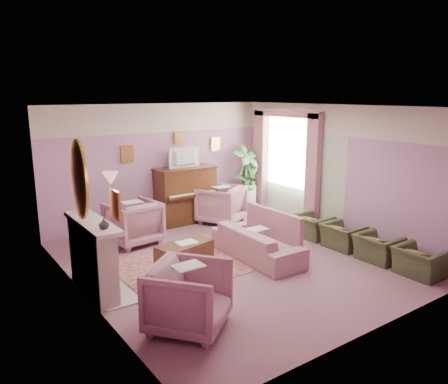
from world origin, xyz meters
TOP-DOWN VIEW (x-y plane):
  - floor at (0.00, 0.00)m, footprint 5.50×6.00m
  - ceiling at (0.00, 0.00)m, footprint 5.50×6.00m
  - wall_back at (0.00, 3.00)m, footprint 5.50×0.02m
  - wall_front at (0.00, -3.00)m, footprint 5.50×0.02m
  - wall_left at (-2.75, 0.00)m, footprint 0.02×6.00m
  - wall_right at (2.75, 0.00)m, footprint 0.02×6.00m
  - picture_rail_band at (0.00, 2.99)m, footprint 5.50×0.01m
  - stripe_panel at (2.73, 1.30)m, footprint 0.01×3.00m
  - fireplace_surround at (-2.59, 0.20)m, footprint 0.30×1.40m
  - fireplace_inset at (-2.49, 0.20)m, footprint 0.18×0.72m
  - fire_ember at (-2.45, 0.20)m, footprint 0.06×0.54m
  - mantel_shelf at (-2.56, 0.20)m, footprint 0.40×1.55m
  - hearth at (-2.39, 0.20)m, footprint 0.55×1.50m
  - mirror_frame at (-2.70, 0.20)m, footprint 0.04×0.72m
  - mirror_glass at (-2.67, 0.20)m, footprint 0.01×0.60m
  - sconce_shade at (-2.62, -0.85)m, footprint 0.20×0.20m
  - piano at (0.50, 2.68)m, footprint 1.40×0.60m
  - piano_keyshelf at (0.50, 2.33)m, footprint 1.30×0.12m
  - piano_keys at (0.50, 2.33)m, footprint 1.20×0.08m
  - piano_top at (0.50, 2.68)m, footprint 1.45×0.65m
  - television at (0.50, 2.63)m, footprint 0.80×0.12m
  - print_back_left at (-0.80, 2.96)m, footprint 0.30×0.03m
  - print_back_right at (1.55, 2.96)m, footprint 0.26×0.03m
  - print_back_mid at (0.50, 2.96)m, footprint 0.22×0.03m
  - print_left_wall at (-2.71, -1.20)m, footprint 0.03×0.28m
  - window_blind at (2.70, 1.55)m, footprint 0.03×1.40m
  - curtain_left at (2.62, 0.63)m, footprint 0.16×0.34m
  - curtain_right at (2.62, 2.47)m, footprint 0.16×0.34m
  - pelmet at (2.62, 1.55)m, footprint 0.16×2.20m
  - mantel_plant at (-2.55, 0.75)m, footprint 0.16×0.16m
  - mantel_vase at (-2.55, -0.30)m, footprint 0.16×0.16m
  - area_rug at (-0.83, 0.27)m, footprint 2.57×1.90m
  - coffee_table at (-0.94, 0.26)m, footprint 1.08×0.70m
  - table_paper at (-0.89, 0.26)m, footprint 0.35×0.28m
  - sofa at (0.39, -0.13)m, footprint 0.66×1.99m
  - sofa_throw at (0.79, -0.13)m, footprint 0.10×1.51m
  - floral_armchair_left at (-1.16, 1.96)m, footprint 0.95×0.95m
  - floral_armchair_right at (1.16, 2.14)m, footprint 0.95×0.95m
  - floral_armchair_front at (-1.93, -1.58)m, footprint 0.95×0.95m
  - olive_chair_a at (2.13, -2.34)m, footprint 0.53×0.76m
  - olive_chair_b at (2.13, -1.52)m, footprint 0.53×0.76m
  - olive_chair_c at (2.13, -0.70)m, footprint 0.53×0.76m
  - olive_chair_d at (2.13, 0.12)m, footprint 0.53×0.76m
  - side_table at (2.25, 2.58)m, footprint 0.52×0.52m
  - side_plant_big at (2.25, 2.58)m, footprint 0.30×0.30m
  - side_plant_small at (2.37, 2.48)m, footprint 0.16×0.16m
  - palm_pot at (2.20, 2.52)m, footprint 0.34×0.34m
  - palm_plant at (2.20, 2.52)m, footprint 0.76×0.76m

SIDE VIEW (x-z plane):
  - floor at x=0.00m, z-range -0.01..0.01m
  - area_rug at x=-0.83m, z-range 0.00..0.01m
  - hearth at x=-2.39m, z-range 0.00..0.02m
  - palm_pot at x=2.20m, z-range 0.00..0.34m
  - fire_ember at x=-2.45m, z-range 0.17..0.27m
  - coffee_table at x=-0.94m, z-range 0.00..0.45m
  - olive_chair_a at x=2.13m, z-range 0.00..0.66m
  - olive_chair_b at x=2.13m, z-range 0.00..0.66m
  - olive_chair_c at x=2.13m, z-range 0.00..0.66m
  - olive_chair_d at x=2.13m, z-range 0.00..0.66m
  - side_table at x=2.25m, z-range 0.00..0.70m
  - fireplace_inset at x=-2.49m, z-range 0.06..0.74m
  - sofa at x=0.39m, z-range 0.00..0.81m
  - table_paper at x=-0.89m, z-range 0.45..0.46m
  - floral_armchair_left at x=-1.16m, z-range 0.00..0.99m
  - floral_armchair_right at x=1.16m, z-range 0.00..0.99m
  - floral_armchair_front at x=-1.93m, z-range 0.00..0.99m
  - fireplace_surround at x=-2.59m, z-range 0.00..1.10m
  - sofa_throw at x=0.79m, z-range 0.32..0.88m
  - piano at x=0.50m, z-range 0.00..1.30m
  - piano_keyshelf at x=0.50m, z-range 0.69..0.75m
  - piano_keys at x=0.50m, z-range 0.75..0.77m
  - side_plant_small at x=2.37m, z-range 0.70..0.98m
  - side_plant_big at x=2.25m, z-range 0.70..1.04m
  - palm_plant at x=2.20m, z-range 0.34..1.78m
  - stripe_panel at x=2.73m, z-range 0.00..2.15m
  - mantel_shelf at x=-2.56m, z-range 1.09..1.16m
  - mantel_vase at x=-2.55m, z-range 1.15..1.31m
  - mantel_plant at x=-2.55m, z-range 1.15..1.43m
  - curtain_left at x=2.62m, z-range 0.00..2.60m
  - curtain_right at x=2.62m, z-range 0.00..2.60m
  - piano_top at x=0.50m, z-range 1.29..1.33m
  - wall_back at x=0.00m, z-range 0.00..2.80m
  - wall_front at x=0.00m, z-range 0.00..2.80m
  - wall_left at x=-2.75m, z-range 0.00..2.80m
  - wall_right at x=2.75m, z-range 0.00..2.80m
  - television at x=0.50m, z-range 1.36..1.84m
  - window_blind at x=2.70m, z-range 0.80..2.60m
  - print_back_left at x=-0.80m, z-range 1.53..1.91m
  - print_left_wall at x=-2.71m, z-range 1.54..1.90m
  - print_back_right at x=1.55m, z-range 1.61..1.95m
  - mirror_frame at x=-2.70m, z-range 1.20..2.40m
  - mirror_glass at x=-2.67m, z-range 1.27..2.33m
  - sconce_shade at x=-2.62m, z-range 1.90..2.06m
  - print_back_mid at x=0.50m, z-range 1.87..2.13m
  - picture_rail_band at x=0.00m, z-range 2.15..2.80m
  - pelmet at x=2.62m, z-range 2.48..2.64m
  - ceiling at x=0.00m, z-range 2.79..2.80m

